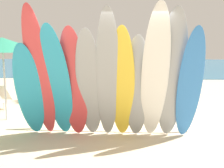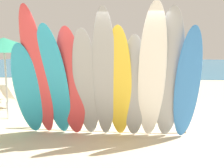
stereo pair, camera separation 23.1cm
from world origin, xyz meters
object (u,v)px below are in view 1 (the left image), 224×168
object	(u,v)px
surfboard_grey_9	(172,77)
beach_umbrella	(2,45)
surfboard_red_3	(74,84)
beachgoer_photographing	(162,80)
surfboard_teal_0	(29,91)
surfboard_red_1	(40,75)
surfboard_grey_4	(89,86)
surfboard_blue_10	(190,86)
surfboard_grey_7	(137,89)
surfboard_grey_5	(108,77)
surfboard_white_8	(155,76)
surfboard_teal_2	(57,83)
distant_boat	(92,70)
surfboard_yellow_6	(122,85)
surfboard_rack	(109,104)
beachgoer_midbeach	(53,71)
beach_chair_blue	(34,90)
beachgoer_near_rack	(147,69)

from	to	relation	value
surfboard_grey_9	beach_umbrella	distance (m)	4.33
surfboard_red_3	beachgoer_photographing	distance (m)	3.60
surfboard_teal_0	surfboard_red_1	xyz separation A→B (m)	(0.27, -0.08, 0.35)
surfboard_grey_4	surfboard_blue_10	xyz separation A→B (m)	(1.98, -0.02, 0.01)
surfboard_grey_7	surfboard_grey_4	bearing A→B (deg)	-176.28
surfboard_grey_4	surfboard_grey_5	size ratio (longest dim) A/B	0.86
surfboard_red_1	surfboard_white_8	xyz separation A→B (m)	(2.30, 0.01, 0.01)
surfboard_grey_4	beachgoer_photographing	distance (m)	3.42
surfboard_teal_0	surfboard_white_8	bearing A→B (deg)	-3.83
surfboard_teal_2	surfboard_red_3	xyz separation A→B (m)	(0.34, 0.04, -0.02)
surfboard_grey_5	surfboard_grey_9	size ratio (longest dim) A/B	1.01
surfboard_grey_4	surfboard_grey_5	world-z (taller)	surfboard_grey_5
surfboard_grey_9	distant_boat	size ratio (longest dim) A/B	0.57
surfboard_yellow_6	surfboard_grey_7	world-z (taller)	surfboard_yellow_6
surfboard_rack	surfboard_grey_9	distance (m)	1.58
surfboard_white_8	beachgoer_midbeach	size ratio (longest dim) A/B	1.83
surfboard_grey_4	beach_chair_blue	xyz separation A→B (m)	(-2.66, 3.60, -0.70)
surfboard_rack	surfboard_yellow_6	size ratio (longest dim) A/B	1.51
surfboard_white_8	beach_chair_blue	world-z (taller)	surfboard_white_8
surfboard_red_3	surfboard_grey_5	xyz separation A→B (m)	(0.70, -0.08, 0.16)
beachgoer_midbeach	beach_chair_blue	bearing A→B (deg)	-113.34
beach_umbrella	surfboard_teal_2	bearing A→B (deg)	-35.53
surfboard_red_1	surfboard_grey_5	bearing A→B (deg)	3.34
beach_chair_blue	distant_boat	world-z (taller)	beach_chair_blue
beachgoer_midbeach	beachgoer_near_rack	distance (m)	4.83
surfboard_red_1	surfboard_grey_5	world-z (taller)	surfboard_red_1
surfboard_teal_2	surfboard_grey_5	distance (m)	1.05
surfboard_teal_0	beachgoer_near_rack	size ratio (longest dim) A/B	1.33
beachgoer_photographing	surfboard_grey_7	bearing A→B (deg)	-133.98
surfboard_grey_7	beachgoer_near_rack	xyz separation A→B (m)	(0.80, 7.85, -0.17)
surfboard_grey_5	surfboard_rack	bearing A→B (deg)	88.79
surfboard_grey_4	beachgoer_photographing	size ratio (longest dim) A/B	1.51
surfboard_yellow_6	surfboard_grey_9	xyz separation A→B (m)	(0.98, 0.00, 0.16)
surfboard_teal_0	beach_umbrella	distance (m)	1.99
surfboard_teal_0	surfboard_yellow_6	bearing A→B (deg)	-2.11
surfboard_teal_2	surfboard_grey_5	bearing A→B (deg)	3.31
surfboard_teal_0	distant_boat	world-z (taller)	surfboard_teal_0
surfboard_red_3	surfboard_grey_5	bearing A→B (deg)	-4.91
surfboard_yellow_6	beach_umbrella	size ratio (longest dim) A/B	1.09
beachgoer_photographing	beach_chair_blue	world-z (taller)	beachgoer_photographing
surfboard_grey_7	beach_chair_blue	size ratio (longest dim) A/B	2.69
surfboard_red_3	surfboard_grey_9	size ratio (longest dim) A/B	0.87
surfboard_teal_0	surfboard_teal_2	xyz separation A→B (m)	(0.60, -0.04, 0.17)
surfboard_red_1	surfboard_grey_9	world-z (taller)	surfboard_red_1
surfboard_rack	beachgoer_midbeach	world-z (taller)	beachgoer_midbeach
surfboard_grey_5	surfboard_grey_7	size ratio (longest dim) A/B	1.24
surfboard_grey_9	beachgoer_near_rack	size ratio (longest dim) A/B	1.74
surfboard_white_8	surfboard_blue_10	size ratio (longest dim) A/B	1.18
surfboard_teal_2	surfboard_blue_10	distance (m)	2.64
surfboard_grey_7	surfboard_blue_10	distance (m)	1.02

